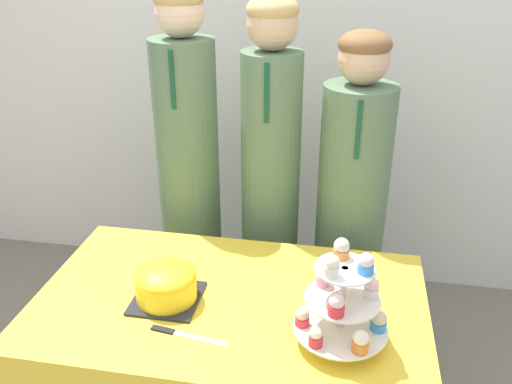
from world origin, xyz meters
name	(u,v)px	position (x,y,z in m)	size (l,w,h in m)	color
wall_back	(286,30)	(0.00, 1.68, 1.35)	(9.00, 0.06, 2.70)	silver
table	(232,379)	(0.00, 0.38, 0.35)	(1.27, 0.75, 0.70)	yellow
round_cake	(166,283)	(-0.20, 0.33, 0.77)	(0.21, 0.21, 0.13)	#232328
cake_knife	(176,333)	(-0.12, 0.18, 0.70)	(0.25, 0.05, 0.01)	silver
cupcake_stand	(343,301)	(0.36, 0.24, 0.84)	(0.27, 0.27, 0.32)	silver
student_0	(190,186)	(-0.32, 1.01, 0.79)	(0.26, 0.27, 1.61)	#567556
student_1	(270,193)	(0.03, 1.01, 0.79)	(0.24, 0.25, 1.58)	#567556
student_2	(350,217)	(0.37, 1.01, 0.71)	(0.29, 0.29, 1.47)	#567556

